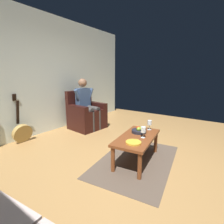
{
  "coord_description": "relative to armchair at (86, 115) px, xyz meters",
  "views": [
    {
      "loc": [
        2.26,
        1.01,
        1.4
      ],
      "look_at": [
        -0.52,
        -0.94,
        0.64
      ],
      "focal_mm": 26.84,
      "sensor_mm": 36.0,
      "label": 1
    }
  ],
  "objects": [
    {
      "name": "coffee_table",
      "position": [
        0.81,
        1.9,
        0.02
      ],
      "size": [
        1.08,
        0.64,
        0.43
      ],
      "rotation": [
        0.0,
        0.0,
        0.13
      ],
      "color": "brown",
      "rests_on": "ground"
    },
    {
      "name": "fruit_bowl",
      "position": [
        0.63,
        1.84,
        0.12
      ],
      "size": [
        0.25,
        0.25,
        0.11
      ],
      "color": "#20212B",
      "rests_on": "coffee_table"
    },
    {
      "name": "decorative_dish",
      "position": [
        1.09,
        1.98,
        0.1
      ],
      "size": [
        0.23,
        0.23,
        0.02
      ],
      "primitive_type": "cylinder",
      "color": "gold",
      "rests_on": "coffee_table"
    },
    {
      "name": "person_seated",
      "position": [
        0.0,
        0.03,
        0.36
      ],
      "size": [
        0.63,
        0.64,
        1.3
      ],
      "rotation": [
        0.0,
        0.0,
        -0.1
      ],
      "color": "#3B5276",
      "rests_on": "ground"
    },
    {
      "name": "ground_plane",
      "position": [
        0.86,
        2.01,
        -0.34
      ],
      "size": [
        6.97,
        6.97,
        0.0
      ],
      "primitive_type": "plane",
      "color": "#9E7543"
    },
    {
      "name": "rug",
      "position": [
        0.81,
        1.9,
        -0.34
      ],
      "size": [
        1.86,
        1.33,
        0.01
      ],
      "primitive_type": "cube",
      "rotation": [
        0.0,
        0.0,
        0.13
      ],
      "color": "brown",
      "rests_on": "ground"
    },
    {
      "name": "wine_glass_near",
      "position": [
        0.81,
        2.0,
        0.21
      ],
      "size": [
        0.08,
        0.08,
        0.18
      ],
      "color": "silver",
      "rests_on": "coffee_table"
    },
    {
      "name": "guitar",
      "position": [
        1.48,
        -0.43,
        -0.11
      ],
      "size": [
        0.39,
        0.27,
        1.02
      ],
      "color": "#A98848",
      "rests_on": "ground"
    },
    {
      "name": "wall_back",
      "position": [
        0.86,
        -0.63,
        1.05
      ],
      "size": [
        6.21,
        0.06,
        2.78
      ],
      "primitive_type": "cube",
      "color": "silver",
      "rests_on": "ground"
    },
    {
      "name": "armchair",
      "position": [
        0.0,
        0.0,
        0.0
      ],
      "size": [
        0.86,
        0.81,
        0.99
      ],
      "rotation": [
        0.0,
        0.0,
        -0.1
      ],
      "color": "black",
      "rests_on": "ground"
    },
    {
      "name": "wine_glass_far",
      "position": [
        0.39,
        1.93,
        0.21
      ],
      "size": [
        0.08,
        0.08,
        0.17
      ],
      "color": "silver",
      "rests_on": "coffee_table"
    }
  ]
}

